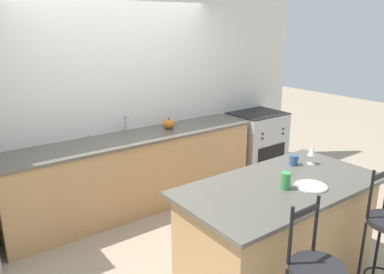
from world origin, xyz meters
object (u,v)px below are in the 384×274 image
object	(u,v)px
oven_range	(256,142)
tumbler_cup	(286,181)
pumpkin_decoration	(169,124)
coffee_mug	(294,160)
dinner_plate	(311,186)
wine_glass	(312,151)

from	to	relation	value
oven_range	tumbler_cup	xyz separation A→B (m)	(-1.83, -2.08, 0.55)
pumpkin_decoration	coffee_mug	bearing A→B (deg)	-82.57
dinner_plate	coffee_mug	size ratio (longest dim) A/B	2.35
dinner_plate	tumbler_cup	world-z (taller)	tumbler_cup
wine_glass	pumpkin_decoration	world-z (taller)	wine_glass
oven_range	tumbler_cup	distance (m)	2.82
oven_range	tumbler_cup	bearing A→B (deg)	-131.33
dinner_plate	tumbler_cup	bearing A→B (deg)	151.87
tumbler_cup	pumpkin_decoration	world-z (taller)	tumbler_cup
tumbler_cup	dinner_plate	bearing A→B (deg)	-28.13
coffee_mug	tumbler_cup	xyz separation A→B (m)	(-0.49, -0.31, 0.02)
dinner_plate	wine_glass	distance (m)	0.57
wine_glass	coffee_mug	xyz separation A→B (m)	(-0.15, 0.08, -0.08)
dinner_plate	pumpkin_decoration	world-z (taller)	pumpkin_decoration
dinner_plate	tumbler_cup	xyz separation A→B (m)	(-0.20, 0.11, 0.06)
tumbler_cup	pumpkin_decoration	size ratio (longest dim) A/B	0.89
wine_glass	pumpkin_decoration	size ratio (longest dim) A/B	1.17
oven_range	coffee_mug	distance (m)	2.28
wine_glass	oven_range	bearing A→B (deg)	57.34
oven_range	dinner_plate	size ratio (longest dim) A/B	3.49
tumbler_cup	oven_range	bearing A→B (deg)	48.67
coffee_mug	pumpkin_decoration	xyz separation A→B (m)	(-0.24, 1.82, 0.01)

